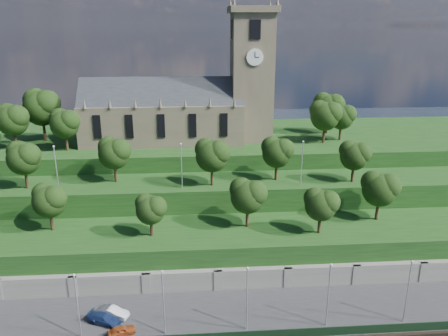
{
  "coord_description": "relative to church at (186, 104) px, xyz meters",
  "views": [
    {
      "loc": [
        1.89,
        -42.18,
        37.71
      ],
      "look_at": [
        7.27,
        30.0,
        14.01
      ],
      "focal_mm": 35.0,
      "sensor_mm": 36.0,
      "label": 1
    }
  ],
  "objects": [
    {
      "name": "trees_lower",
      "position": [
        3.39,
        -27.68,
        -9.5
      ],
      "size": [
        64.47,
        9.04,
        8.03
      ],
      "color": "black",
      "rests_on": "embankment_lower"
    },
    {
      "name": "church",
      "position": [
        0.0,
        0.0,
        0.0
      ],
      "size": [
        38.6,
        12.35,
        27.6
      ],
      "color": "brown",
      "rests_on": "hilltop"
    },
    {
      "name": "trees_hilltop",
      "position": [
        -3.92,
        -0.9,
        -1.32
      ],
      "size": [
        70.59,
        15.68,
        10.71
      ],
      "color": "black",
      "rests_on": "hilltop"
    },
    {
      "name": "lamp_posts_upper",
      "position": [
        -0.79,
        -19.98,
        -6.06
      ],
      "size": [
        40.36,
        0.36,
        7.72
      ],
      "color": "#B2B2B7",
      "rests_on": "embankment_upper"
    },
    {
      "name": "embankment_upper",
      "position": [
        -0.79,
        -16.98,
        -16.52
      ],
      "size": [
        160.0,
        10.0,
        12.0
      ],
      "primitive_type": "cube",
      "color": "#173C14",
      "rests_on": "ground"
    },
    {
      "name": "retaining_wall",
      "position": [
        -0.79,
        -34.01,
        -20.02
      ],
      "size": [
        160.0,
        2.1,
        5.0
      ],
      "color": "slate",
      "rests_on": "ground"
    },
    {
      "name": "car_right",
      "position": [
        -10.47,
        -41.0,
        -19.89
      ],
      "size": [
        4.69,
        3.36,
        1.26
      ],
      "primitive_type": "imported",
      "rotation": [
        0.0,
        0.0,
        1.16
      ],
      "color": "navy",
      "rests_on": "promenade"
    },
    {
      "name": "trees_upper",
      "position": [
        0.23,
        -17.76,
        -5.25
      ],
      "size": [
        60.49,
        8.33,
        8.04
      ],
      "color": "black",
      "rests_on": "embankment_upper"
    },
    {
      "name": "lamp_posts_promenade",
      "position": [
        -2.79,
        -43.48,
        -15.53
      ],
      "size": [
        60.36,
        0.36,
        8.73
      ],
      "color": "#B2B2B7",
      "rests_on": "promenade"
    },
    {
      "name": "promenade",
      "position": [
        -0.79,
        -39.98,
        -21.52
      ],
      "size": [
        160.0,
        12.0,
        2.0
      ],
      "primitive_type": "cube",
      "color": "#2D2D30",
      "rests_on": "ground"
    },
    {
      "name": "car_middle",
      "position": [
        -9.65,
        -39.86,
        -19.83
      ],
      "size": [
        4.43,
        2.78,
        1.38
      ],
      "primitive_type": "imported",
      "rotation": [
        0.0,
        0.0,
        1.23
      ],
      "color": "#B7B6BB",
      "rests_on": "promenade"
    },
    {
      "name": "hilltop",
      "position": [
        -0.79,
        4.02,
        -15.02
      ],
      "size": [
        160.0,
        32.0,
        15.0
      ],
      "primitive_type": "cube",
      "color": "#173C14",
      "rests_on": "ground"
    },
    {
      "name": "embankment_lower",
      "position": [
        -0.79,
        -27.98,
        -18.52
      ],
      "size": [
        160.0,
        12.0,
        8.0
      ],
      "primitive_type": "cube",
      "color": "#173C14",
      "rests_on": "ground"
    },
    {
      "name": "car_left",
      "position": [
        -8.0,
        -43.34,
        -19.94
      ],
      "size": [
        3.67,
        2.46,
        1.16
      ],
      "primitive_type": "imported",
      "rotation": [
        0.0,
        0.0,
        1.92
      ],
      "color": "#944018",
      "rests_on": "promenade"
    }
  ]
}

